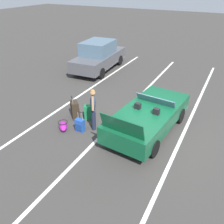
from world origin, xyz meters
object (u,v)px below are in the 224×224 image
(suitcase_small_carryon, at_px, (80,125))
(parked_sedan_near, at_px, (99,56))
(suitcase_medium_bright, at_px, (89,112))
(duffel_bag, at_px, (63,126))
(suitcase_large_black, at_px, (75,110))
(convertible_car, at_px, (151,115))
(traveler_person, at_px, (93,107))

(suitcase_small_carryon, bearing_deg, parked_sedan_near, -155.20)
(suitcase_medium_bright, height_order, duffel_bag, suitcase_medium_bright)
(suitcase_small_carryon, relative_size, parked_sedan_near, 0.18)
(suitcase_large_black, xyz_separation_m, suitcase_small_carryon, (-0.74, -0.75, -0.12))
(parked_sedan_near, bearing_deg, duffel_bag, -164.44)
(duffel_bag, bearing_deg, suitcase_medium_bright, -22.27)
(convertible_car, xyz_separation_m, suitcase_small_carryon, (-1.43, 2.30, -0.34))
(suitcase_medium_bright, height_order, traveler_person, traveler_person)
(suitcase_medium_bright, relative_size, traveler_person, 0.38)
(duffel_bag, height_order, traveler_person, traveler_person)
(convertible_car, xyz_separation_m, parked_sedan_near, (5.02, 5.24, 0.30))
(suitcase_large_black, bearing_deg, suitcase_medium_bright, -28.70)
(convertible_car, relative_size, suitcase_medium_bright, 6.92)
(duffel_bag, distance_m, parked_sedan_near, 7.10)
(suitcase_large_black, height_order, traveler_person, traveler_person)
(convertible_car, bearing_deg, suitcase_small_carryon, 127.69)
(suitcase_medium_bright, distance_m, suitcase_small_carryon, 0.95)
(duffel_bag, xyz_separation_m, parked_sedan_near, (6.68, 2.31, 0.73))
(convertible_car, distance_m, suitcase_medium_bright, 2.52)
(suitcase_large_black, bearing_deg, convertible_car, -33.82)
(duffel_bag, bearing_deg, suitcase_large_black, 6.95)
(suitcase_small_carryon, relative_size, duffel_bag, 1.19)
(suitcase_large_black, distance_m, suitcase_medium_bright, 0.62)
(convertible_car, relative_size, parked_sedan_near, 0.93)
(duffel_bag, relative_size, traveler_person, 0.41)
(convertible_car, height_order, suitcase_small_carryon, convertible_car)
(convertible_car, bearing_deg, duffel_bag, 125.19)
(suitcase_medium_bright, bearing_deg, duffel_bag, 130.98)
(suitcase_small_carryon, xyz_separation_m, traveler_person, (0.42, -0.37, 0.68))
(suitcase_small_carryon, height_order, traveler_person, traveler_person)
(suitcase_small_carryon, relative_size, traveler_person, 0.49)
(traveler_person, bearing_deg, convertible_car, -1.90)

